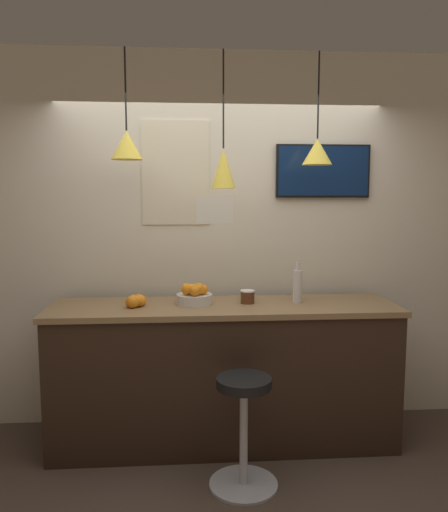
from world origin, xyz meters
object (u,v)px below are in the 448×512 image
Objects in this scene: bar_stool at (244,419)px; mounted_tv at (323,171)px; fruit_bowl at (194,296)px; juice_bottle at (297,285)px; spread_jar at (247,297)px.

bar_stool is 0.94× the size of mounted_tv.
fruit_bowl reaches higher than bar_stool.
fruit_bowl is at bearing -160.31° from mounted_tv.
juice_bottle reaches higher than bar_stool.
bar_stool is at bearing -126.81° from mounted_tv.
bar_stool is at bearing -126.66° from juice_bottle.
mounted_tv is at bearing 53.19° from bar_stool.
mounted_tv is at bearing 29.12° from spread_jar.
spread_jar is 0.14× the size of mounted_tv.
juice_bottle is at bearing -127.07° from mounted_tv.
fruit_bowl is 2.52× the size of spread_jar.
bar_stool is 1.05m from juice_bottle.
mounted_tv reaches higher than juice_bottle.
spread_jar is (-0.37, 0.00, -0.08)m from juice_bottle.
mounted_tv reaches higher than spread_jar.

